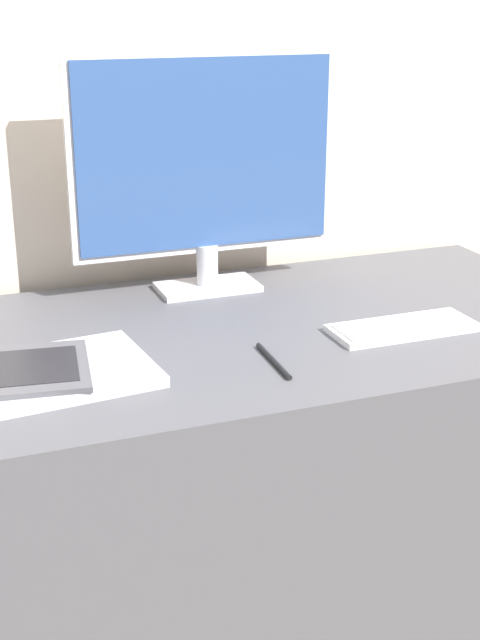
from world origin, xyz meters
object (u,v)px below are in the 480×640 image
Objects in this scene: pen at (273,360)px; keyboard at (403,327)px; monitor at (206,165)px; laptop at (54,373)px; ereader at (38,368)px.

keyboard is at bearing 10.71° from pen.
monitor is 2.02× the size of keyboard.
laptop reaches higher than pen.
keyboard reaches higher than pen.
keyboard is 0.83× the size of laptop.
monitor is 0.50m from keyboard.
laptop is 0.35m from pen.
ereader is 1.49× the size of pen.
ereader is at bearing 171.11° from pen.
monitor is at bearing 125.46° from keyboard.
laptop is at bearing 169.75° from pen.
monitor reaches higher than keyboard.
ereader is at bearing -138.67° from monitor.
monitor is at bearing 86.64° from pen.
keyboard is 0.65m from ereader.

